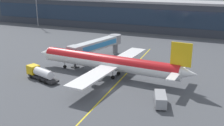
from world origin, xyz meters
TOP-DOWN VIEW (x-y plane):
  - ground_plane at (0.00, 0.00)m, footprint 700.00×700.00m
  - apron_lead_in_line at (0.37, 2.00)m, footprint 4.45×79.91m
  - terminal_building at (-1.71, 78.07)m, footprint 209.28×16.47m
  - main_airliner at (-3.90, 8.88)m, footprint 46.83×37.38m
  - jet_bridge at (-13.61, 22.14)m, footprint 8.71×23.66m
  - fuel_tanker at (-19.22, -0.61)m, footprint 11.05×5.66m
  - lavatory_truck at (13.21, -3.03)m, footprint 3.93×6.22m
  - apron_light_mast_0 at (-71.81, 66.11)m, footprint 2.80×0.50m

SIDE VIEW (x-z plane):
  - ground_plane at x=0.00m, z-range 0.00..0.00m
  - apron_lead_in_line at x=0.37m, z-range 0.00..0.01m
  - lavatory_truck at x=13.21m, z-range 0.17..2.67m
  - fuel_tanker at x=-19.22m, z-range 0.12..3.37m
  - main_airliner at x=-3.90m, z-range -1.76..9.55m
  - jet_bridge at x=-13.61m, z-range 1.62..8.22m
  - terminal_building at x=-1.71m, z-range 0.02..14.91m
  - apron_light_mast_0 at x=-71.81m, z-range 2.00..26.03m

